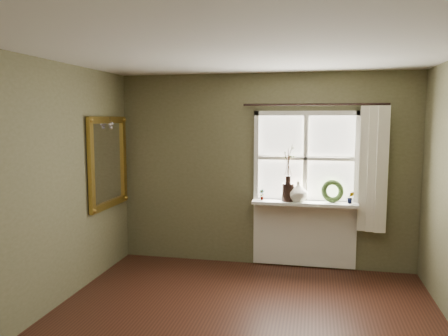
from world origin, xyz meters
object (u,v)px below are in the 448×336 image
dark_jug (288,192)px  gilt_mirror (108,162)px  wreath (332,194)px  cream_vase (298,191)px

dark_jug → gilt_mirror: 2.38m
wreath → gilt_mirror: size_ratio=0.25×
dark_jug → gilt_mirror: size_ratio=0.20×
cream_vase → wreath: 0.44m
dark_jug → gilt_mirror: (-2.30, -0.49, 0.40)m
cream_vase → gilt_mirror: size_ratio=0.22×
cream_vase → wreath: bearing=5.2°
wreath → gilt_mirror: 2.94m
dark_jug → wreath: size_ratio=0.79×
gilt_mirror → dark_jug: bearing=12.0°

